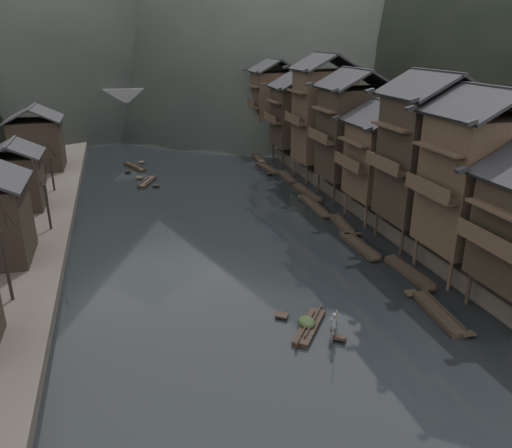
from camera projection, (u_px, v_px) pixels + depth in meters
name	position (u px, v px, depth m)	size (l,w,h in m)	color
water	(262.00, 294.00, 38.53)	(300.00, 300.00, 0.00)	black
right_bank	(397.00, 149.00, 82.99)	(40.00, 200.00, 1.80)	#2D2823
stilt_houses	(358.00, 123.00, 57.36)	(9.00, 67.60, 16.84)	black
left_houses	(8.00, 175.00, 49.50)	(8.10, 53.20, 8.73)	black
bare_trees	(28.00, 203.00, 39.62)	(3.79, 41.58, 7.58)	black
moored_sampans	(290.00, 183.00, 66.38)	(3.03, 74.80, 0.47)	black
midriver_boats	(164.00, 164.00, 76.49)	(16.22, 25.76, 0.45)	black
stone_bridge	(164.00, 106.00, 101.55)	(40.00, 6.00, 9.00)	#4C4C4F
hero_sampan	(309.00, 326.00, 33.84)	(3.80, 4.66, 0.44)	black
cargo_heap	(307.00, 318.00, 33.78)	(1.14, 1.49, 0.68)	black
boatman	(334.00, 321.00, 32.43)	(0.62, 0.41, 1.71)	#545457
bamboo_pole	(339.00, 288.00, 31.63)	(0.06, 0.06, 3.97)	#8C7A51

